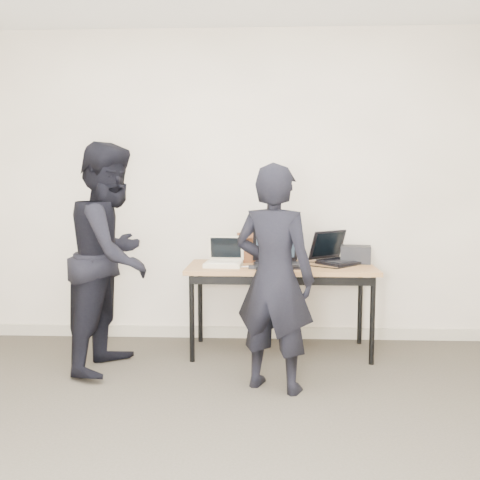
# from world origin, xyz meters

# --- Properties ---
(room) EXTENTS (4.60, 4.60, 2.80)m
(room) POSITION_xyz_m (0.00, 0.00, 1.35)
(room) COLOR #3F3930
(room) RESTS_ON ground
(desk) EXTENTS (1.50, 0.66, 0.72)m
(desk) POSITION_xyz_m (0.42, 1.83, 0.66)
(desk) COLOR olive
(desk) RESTS_ON ground
(laptop_beige) EXTENTS (0.31, 0.31, 0.24)m
(laptop_beige) POSITION_xyz_m (-0.04, 1.80, 0.77)
(laptop_beige) COLOR beige
(laptop_beige) RESTS_ON desk
(laptop_center) EXTENTS (0.40, 0.39, 0.29)m
(laptop_center) POSITION_xyz_m (0.39, 1.82, 0.78)
(laptop_center) COLOR black
(laptop_center) RESTS_ON desk
(laptop_right) EXTENTS (0.50, 0.50, 0.27)m
(laptop_right) POSITION_xyz_m (0.89, 2.00, 0.78)
(laptop_right) COLOR black
(laptop_right) RESTS_ON desk
(leather_satchel) EXTENTS (0.38, 0.22, 0.25)m
(leather_satchel) POSITION_xyz_m (0.24, 2.05, 0.85)
(leather_satchel) COLOR #5C3118
(leather_satchel) RESTS_ON desk
(tissue) EXTENTS (0.13, 0.10, 0.08)m
(tissue) POSITION_xyz_m (0.27, 2.06, 1.00)
(tissue) COLOR white
(tissue) RESTS_ON leather_satchel
(equipment_box) EXTENTS (0.28, 0.25, 0.14)m
(equipment_box) POSITION_xyz_m (1.05, 2.02, 0.79)
(equipment_box) COLOR black
(equipment_box) RESTS_ON desk
(power_brick) EXTENTS (0.07, 0.05, 0.03)m
(power_brick) POSITION_xyz_m (0.20, 1.66, 0.73)
(power_brick) COLOR black
(power_brick) RESTS_ON desk
(cables) EXTENTS (1.14, 0.41, 0.01)m
(cables) POSITION_xyz_m (0.46, 1.82, 0.72)
(cables) COLOR black
(cables) RESTS_ON desk
(person_typist) EXTENTS (0.65, 0.55, 1.51)m
(person_typist) POSITION_xyz_m (0.35, 1.05, 0.76)
(person_typist) COLOR black
(person_typist) RESTS_ON ground
(person_observer) EXTENTS (0.76, 0.91, 1.68)m
(person_observer) POSITION_xyz_m (-0.84, 1.44, 0.84)
(person_observer) COLOR black
(person_observer) RESTS_ON ground
(baseboard) EXTENTS (4.50, 0.03, 0.10)m
(baseboard) POSITION_xyz_m (0.00, 2.23, 0.05)
(baseboard) COLOR #B2A993
(baseboard) RESTS_ON ground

